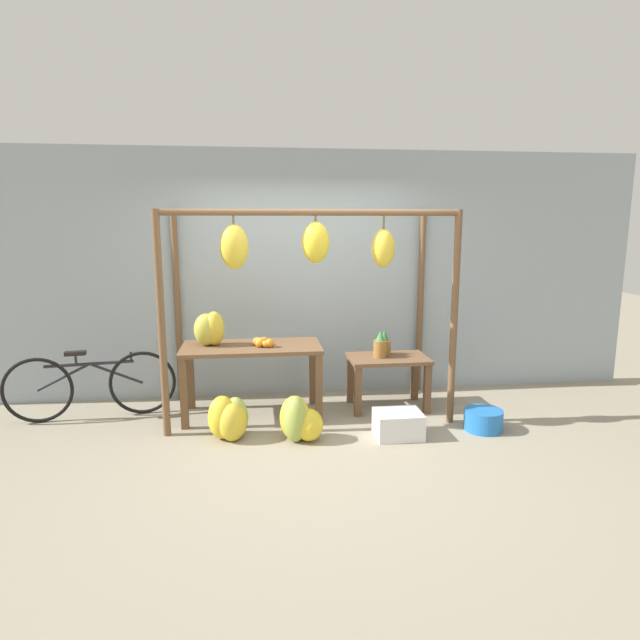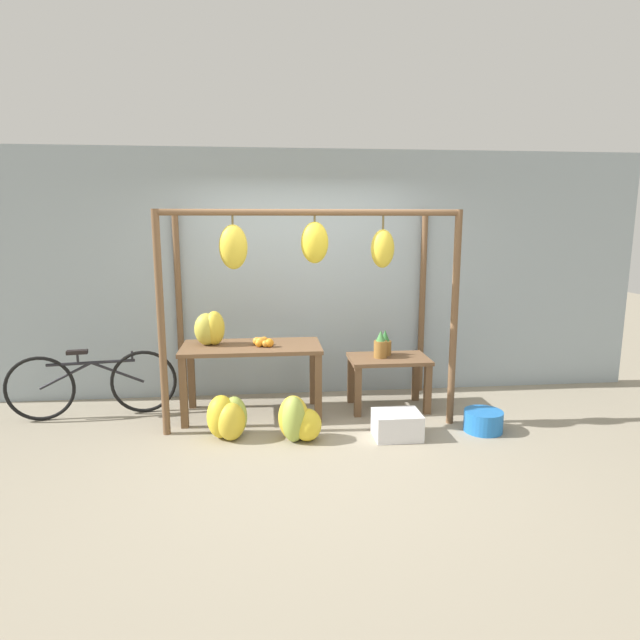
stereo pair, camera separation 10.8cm
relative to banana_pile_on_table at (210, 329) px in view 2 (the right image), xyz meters
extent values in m
plane|color=gray|center=(1.00, -0.96, -0.92)|extent=(20.00, 20.00, 0.00)
cube|color=#99A8B2|center=(1.00, 0.67, 0.48)|extent=(8.00, 0.08, 2.80)
cylinder|color=brown|center=(-0.40, -0.49, 0.14)|extent=(0.07, 0.07, 2.12)
cylinder|color=brown|center=(2.40, -0.49, 0.14)|extent=(0.07, 0.07, 2.12)
cylinder|color=brown|center=(-0.40, 0.58, 0.14)|extent=(0.07, 0.07, 2.12)
cylinder|color=brown|center=(2.40, 0.58, 0.14)|extent=(0.07, 0.07, 2.12)
cylinder|color=brown|center=(1.00, -0.49, 1.16)|extent=(2.79, 0.06, 0.06)
cylinder|color=brown|center=(0.29, -0.49, 1.10)|extent=(0.02, 0.02, 0.08)
ellipsoid|color=gold|center=(0.29, -0.49, 0.85)|extent=(0.26, 0.23, 0.41)
cylinder|color=brown|center=(1.03, -0.49, 1.11)|extent=(0.02, 0.02, 0.05)
ellipsoid|color=yellow|center=(1.03, -0.49, 0.89)|extent=(0.25, 0.23, 0.38)
cylinder|color=brown|center=(1.67, -0.49, 1.07)|extent=(0.02, 0.02, 0.12)
ellipsoid|color=gold|center=(1.67, -0.49, 0.83)|extent=(0.22, 0.20, 0.36)
cube|color=brown|center=(0.42, -0.06, -0.19)|extent=(1.42, 0.68, 0.04)
cube|color=brown|center=(-0.25, -0.34, -0.57)|extent=(0.07, 0.07, 0.71)
cube|color=brown|center=(1.08, -0.34, -0.57)|extent=(0.07, 0.07, 0.71)
cube|color=brown|center=(-0.25, 0.23, -0.57)|extent=(0.07, 0.07, 0.71)
cube|color=brown|center=(1.08, 0.23, -0.57)|extent=(0.07, 0.07, 0.71)
cube|color=brown|center=(1.88, 0.01, -0.37)|extent=(0.85, 0.55, 0.04)
cube|color=brown|center=(1.50, -0.21, -0.66)|extent=(0.07, 0.07, 0.53)
cube|color=brown|center=(2.25, -0.21, -0.66)|extent=(0.07, 0.07, 0.53)
cube|color=brown|center=(1.50, 0.23, -0.66)|extent=(0.07, 0.07, 0.53)
cube|color=brown|center=(2.25, 0.23, -0.66)|extent=(0.07, 0.07, 0.53)
ellipsoid|color=gold|center=(0.04, 0.00, 0.01)|extent=(0.26, 0.28, 0.35)
ellipsoid|color=gold|center=(-0.04, 0.00, 0.00)|extent=(0.27, 0.25, 0.33)
sphere|color=orange|center=(0.51, -0.13, -0.13)|extent=(0.07, 0.07, 0.07)
sphere|color=orange|center=(0.51, -0.12, -0.12)|extent=(0.09, 0.09, 0.09)
sphere|color=orange|center=(0.60, -0.16, -0.13)|extent=(0.09, 0.09, 0.09)
sphere|color=orange|center=(0.55, -0.05, -0.13)|extent=(0.09, 0.09, 0.09)
sphere|color=orange|center=(0.56, -0.16, -0.14)|extent=(0.07, 0.07, 0.07)
sphere|color=orange|center=(0.54, -0.07, -0.13)|extent=(0.08, 0.08, 0.08)
sphere|color=orange|center=(0.51, -0.11, -0.13)|extent=(0.08, 0.08, 0.08)
sphere|color=orange|center=(0.49, -0.15, -0.13)|extent=(0.07, 0.07, 0.07)
sphere|color=orange|center=(0.47, -0.06, -0.13)|extent=(0.08, 0.08, 0.08)
cylinder|color=olive|center=(1.86, 0.11, -0.27)|extent=(0.14, 0.14, 0.16)
cone|color=#337538|center=(1.86, 0.11, -0.14)|extent=(0.10, 0.10, 0.12)
cylinder|color=olive|center=(1.78, 0.00, -0.26)|extent=(0.14, 0.14, 0.18)
cone|color=#428442|center=(1.78, 0.00, -0.11)|extent=(0.10, 0.10, 0.11)
ellipsoid|color=#9EB247|center=(0.26, -0.61, -0.73)|extent=(0.27, 0.25, 0.39)
ellipsoid|color=yellow|center=(0.18, -0.58, -0.74)|extent=(0.28, 0.28, 0.37)
ellipsoid|color=#9EB247|center=(0.12, -0.57, -0.78)|extent=(0.29, 0.28, 0.29)
ellipsoid|color=yellow|center=(0.14, -0.63, -0.72)|extent=(0.34, 0.36, 0.41)
ellipsoid|color=gold|center=(0.23, -0.70, -0.74)|extent=(0.37, 0.37, 0.36)
ellipsoid|color=yellow|center=(0.93, -0.78, -0.77)|extent=(0.27, 0.30, 0.30)
ellipsoid|color=gold|center=(0.81, -0.75, -0.71)|extent=(0.33, 0.31, 0.43)
ellipsoid|color=#9EB247|center=(0.80, -0.80, -0.71)|extent=(0.30, 0.31, 0.44)
cube|color=silver|center=(1.78, -0.79, -0.80)|extent=(0.43, 0.35, 0.24)
cylinder|color=blue|center=(2.65, -0.74, -0.82)|extent=(0.37, 0.37, 0.20)
torus|color=black|center=(-1.72, 0.00, -0.59)|extent=(0.67, 0.13, 0.68)
torus|color=black|center=(-0.73, 0.14, -0.59)|extent=(0.67, 0.13, 0.68)
cylinder|color=black|center=(-1.22, 0.07, -0.35)|extent=(0.85, 0.15, 0.03)
cylinder|color=black|center=(-1.47, 0.03, -0.47)|extent=(0.51, 0.10, 0.26)
cylinder|color=black|center=(-0.98, 0.10, -0.47)|extent=(0.51, 0.10, 0.26)
cylinder|color=black|center=(-1.35, 0.05, -0.30)|extent=(0.02, 0.02, 0.10)
cube|color=black|center=(-1.35, 0.05, -0.23)|extent=(0.21, 0.11, 0.04)
cylinder|color=black|center=(-0.83, 0.13, -0.30)|extent=(0.02, 0.02, 0.10)
camera|label=1|loc=(0.46, -5.45, 1.08)|focal=30.00mm
camera|label=2|loc=(0.57, -5.46, 1.08)|focal=30.00mm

